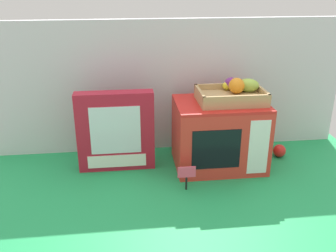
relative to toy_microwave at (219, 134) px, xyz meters
name	(u,v)px	position (x,y,z in m)	size (l,w,h in m)	color
ground_plane	(175,167)	(-0.19, 0.00, -0.14)	(1.70, 1.70, 0.00)	#219E54
display_back_panel	(170,86)	(-0.19, 0.21, 0.16)	(1.61, 0.03, 0.60)	silver
toy_microwave	(219,134)	(0.00, 0.00, 0.00)	(0.37, 0.27, 0.29)	red
food_groups_crate	(233,93)	(0.05, 0.01, 0.18)	(0.27, 0.19, 0.10)	tan
cookie_set_box	(116,131)	(-0.44, 0.02, 0.03)	(0.32, 0.07, 0.34)	#B2192D
price_sign	(187,174)	(-0.17, -0.19, -0.08)	(0.07, 0.01, 0.10)	black
loose_toy_apple	(279,151)	(0.30, 0.04, -0.11)	(0.06, 0.06, 0.06)	red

